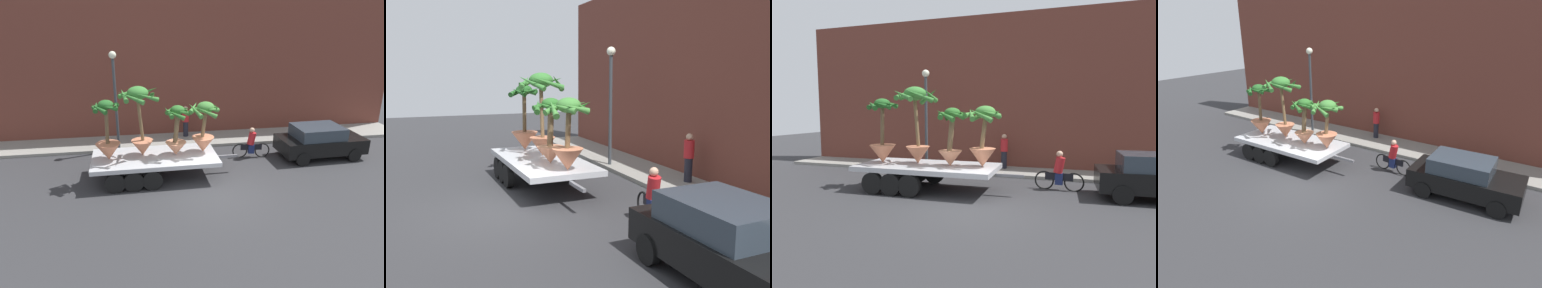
% 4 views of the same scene
% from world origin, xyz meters
% --- Properties ---
extents(ground_plane, '(60.00, 60.00, 0.00)m').
position_xyz_m(ground_plane, '(0.00, 0.00, 0.00)').
color(ground_plane, '#2D2D30').
extents(sidewalk, '(24.00, 2.20, 0.15)m').
position_xyz_m(sidewalk, '(0.00, 6.10, 0.07)').
color(sidewalk, gray).
rests_on(sidewalk, ground).
extents(building_facade, '(24.00, 1.20, 7.86)m').
position_xyz_m(building_facade, '(0.00, 7.80, 3.93)').
color(building_facade, brown).
rests_on(building_facade, ground).
extents(flatbed_trailer, '(6.28, 2.58, 0.98)m').
position_xyz_m(flatbed_trailer, '(-2.52, 1.80, 0.76)').
color(flatbed_trailer, '#B7BABF').
rests_on(flatbed_trailer, ground).
extents(potted_palm_rear, '(1.16, 1.25, 2.51)m').
position_xyz_m(potted_palm_rear, '(-4.17, 1.72, 1.94)').
color(potted_palm_rear, '#C17251').
rests_on(potted_palm_rear, flatbed_trailer).
extents(potted_palm_middle, '(1.74, 1.81, 2.96)m').
position_xyz_m(potted_palm_middle, '(-2.82, 1.99, 2.58)').
color(potted_palm_middle, '#C17251').
rests_on(potted_palm_middle, flatbed_trailer).
extents(potted_palm_front, '(1.16, 1.21, 2.15)m').
position_xyz_m(potted_palm_front, '(-1.35, 1.82, 1.98)').
color(potted_palm_front, tan).
rests_on(potted_palm_front, flatbed_trailer).
extents(potted_palm_extra, '(1.39, 1.45, 2.22)m').
position_xyz_m(potted_palm_extra, '(-0.15, 1.97, 2.05)').
color(potted_palm_extra, '#C17251').
rests_on(potted_palm_extra, flatbed_trailer).
extents(cyclist, '(1.84, 0.38, 1.54)m').
position_xyz_m(cyclist, '(2.47, 3.34, 0.67)').
color(cyclist, black).
rests_on(cyclist, ground).
extents(parked_car, '(4.15, 2.10, 1.58)m').
position_xyz_m(parked_car, '(5.75, 2.88, 0.83)').
color(parked_car, black).
rests_on(parked_car, ground).
extents(pedestrian_near_gate, '(0.36, 0.36, 1.71)m').
position_xyz_m(pedestrian_near_gate, '(-0.29, 6.53, 1.04)').
color(pedestrian_near_gate, black).
rests_on(pedestrian_near_gate, sidewalk).
extents(street_lamp, '(0.36, 0.36, 4.83)m').
position_xyz_m(street_lamp, '(-3.93, 5.30, 3.23)').
color(street_lamp, '#383D42').
rests_on(street_lamp, sidewalk).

